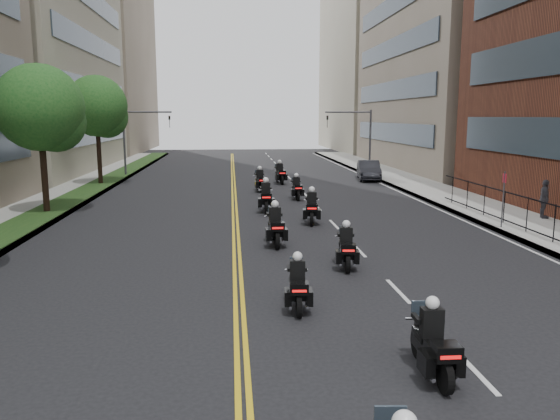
# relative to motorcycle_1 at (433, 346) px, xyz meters

# --- Properties ---
(sidewalk_right) EXTENTS (4.00, 90.00, 0.15)m
(sidewalk_right) POSITION_rel_motorcycle_1_xyz_m (9.74, 20.22, -0.56)
(sidewalk_right) COLOR gray
(sidewalk_right) RESTS_ON ground
(sidewalk_left) EXTENTS (4.00, 90.00, 0.15)m
(sidewalk_left) POSITION_rel_motorcycle_1_xyz_m (-14.26, 20.22, -0.56)
(sidewalk_left) COLOR gray
(sidewalk_left) RESTS_ON ground
(grass_strip) EXTENTS (2.00, 90.00, 0.04)m
(grass_strip) POSITION_rel_motorcycle_1_xyz_m (-13.46, 20.22, -0.46)
(grass_strip) COLOR #153814
(grass_strip) RESTS_ON sidewalk_left
(building_right_tan) EXTENTS (15.11, 28.00, 30.00)m
(building_right_tan) POSITION_rel_motorcycle_1_xyz_m (19.22, 43.22, 14.37)
(building_right_tan) COLOR #7E705C
(building_right_tan) RESTS_ON ground
(building_right_far) EXTENTS (15.00, 28.00, 26.00)m
(building_right_far) POSITION_rel_motorcycle_1_xyz_m (19.24, 73.22, 12.37)
(building_right_far) COLOR #A19782
(building_right_far) RESTS_ON ground
(building_left_far) EXTENTS (16.00, 28.00, 26.00)m
(building_left_far) POSITION_rel_motorcycle_1_xyz_m (-24.26, 73.22, 12.37)
(building_left_far) COLOR #7E705C
(building_left_far) RESTS_ON ground
(traffic_signal_right) EXTENTS (4.09, 0.20, 5.60)m
(traffic_signal_right) POSITION_rel_motorcycle_1_xyz_m (7.28, 37.22, 3.07)
(traffic_signal_right) COLOR #3F3F44
(traffic_signal_right) RESTS_ON ground
(traffic_signal_left) EXTENTS (4.09, 0.20, 5.60)m
(traffic_signal_left) POSITION_rel_motorcycle_1_xyz_m (-11.80, 37.22, 3.07)
(traffic_signal_left) COLOR #3F3F44
(traffic_signal_left) RESTS_ON ground
(motorcycle_1) EXTENTS (0.50, 2.16, 1.60)m
(motorcycle_1) POSITION_rel_motorcycle_1_xyz_m (0.00, 0.00, 0.00)
(motorcycle_1) COLOR black
(motorcycle_1) RESTS_ON ground
(motorcycle_2) EXTENTS (0.53, 2.07, 1.53)m
(motorcycle_2) POSITION_rel_motorcycle_1_xyz_m (-2.17, 4.03, -0.03)
(motorcycle_2) COLOR black
(motorcycle_2) RESTS_ON ground
(motorcycle_3) EXTENTS (0.64, 2.17, 1.60)m
(motorcycle_3) POSITION_rel_motorcycle_1_xyz_m (-0.05, 7.88, 0.00)
(motorcycle_3) COLOR black
(motorcycle_3) RESTS_ON ground
(motorcycle_4) EXTENTS (0.55, 2.40, 1.77)m
(motorcycle_4) POSITION_rel_motorcycle_1_xyz_m (-2.17, 11.34, 0.07)
(motorcycle_4) COLOR black
(motorcycle_4) RESTS_ON ground
(motorcycle_5) EXTENTS (0.72, 2.37, 1.75)m
(motorcycle_5) POSITION_rel_motorcycle_1_xyz_m (-0.07, 15.66, 0.06)
(motorcycle_5) COLOR black
(motorcycle_5) RESTS_ON ground
(motorcycle_6) EXTENTS (0.58, 2.48, 1.83)m
(motorcycle_6) POSITION_rel_motorcycle_1_xyz_m (-2.04, 19.10, 0.09)
(motorcycle_6) COLOR black
(motorcycle_6) RESTS_ON ground
(motorcycle_7) EXTENTS (0.51, 2.18, 1.61)m
(motorcycle_7) POSITION_rel_motorcycle_1_xyz_m (0.11, 23.25, 0.00)
(motorcycle_7) COLOR black
(motorcycle_7) RESTS_ON ground
(motorcycle_8) EXTENTS (0.69, 2.34, 1.73)m
(motorcycle_8) POSITION_rel_motorcycle_1_xyz_m (-1.92, 26.99, 0.05)
(motorcycle_8) COLOR black
(motorcycle_8) RESTS_ON ground
(motorcycle_9) EXTENTS (0.68, 2.43, 1.80)m
(motorcycle_9) POSITION_rel_motorcycle_1_xyz_m (-0.19, 31.24, 0.08)
(motorcycle_9) COLOR black
(motorcycle_9) RESTS_ON ground
(parked_sedan) EXTENTS (2.36, 4.88, 1.54)m
(parked_sedan) POSITION_rel_motorcycle_1_xyz_m (7.14, 33.11, 0.14)
(parked_sedan) COLOR black
(parked_sedan) RESTS_ON ground
(pedestrian_c) EXTENTS (0.75, 1.19, 1.89)m
(pedestrian_c) POSITION_rel_motorcycle_1_xyz_m (11.24, 15.14, 0.46)
(pedestrian_c) COLOR #403E46
(pedestrian_c) RESTS_ON sidewalk_right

